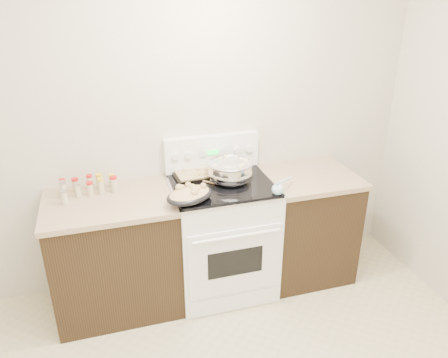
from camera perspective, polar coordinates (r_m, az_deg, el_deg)
name	(u,v)px	position (r m, az deg, el deg)	size (l,w,h in m)	color
room_shell	(239,165)	(1.64, 1.91, 1.78)	(4.10, 3.60, 2.75)	beige
counter_left	(116,254)	(3.42, -13.94, -9.49)	(0.93, 0.67, 0.92)	black
counter_right	(305,224)	(3.76, 10.52, -5.78)	(0.73, 0.67, 0.92)	black
kitchen_range	(222,234)	(3.50, -0.26, -7.25)	(0.78, 0.73, 1.22)	white
mixing_bowl	(230,171)	(3.28, 0.80, 1.02)	(0.35, 0.35, 0.20)	silver
roasting_pan	(190,194)	(3.01, -4.52, -2.02)	(0.42, 0.37, 0.11)	black
baking_sheet	(199,173)	(3.41, -3.27, 0.74)	(0.40, 0.29, 0.06)	black
wooden_spoon	(206,186)	(3.22, -2.37, -0.88)	(0.21, 0.19, 0.04)	tan
blue_ladle	(278,189)	(3.14, 7.10, -1.24)	(0.23, 0.21, 0.11)	#94CADD
spice_jars	(87,186)	(3.30, -17.40, -0.92)	(0.40, 0.24, 0.13)	#BFB28C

